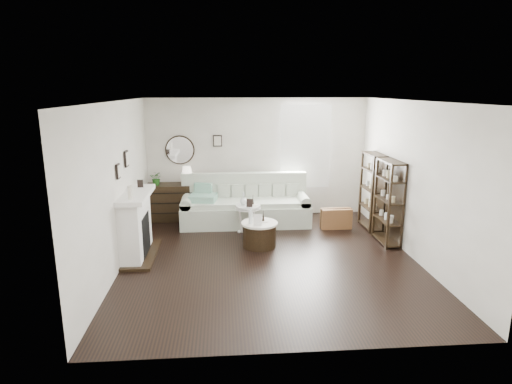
{
  "coord_description": "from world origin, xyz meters",
  "views": [
    {
      "loc": [
        -0.78,
        -6.95,
        2.89
      ],
      "look_at": [
        -0.18,
        0.8,
        1.01
      ],
      "focal_mm": 30.0,
      "sensor_mm": 36.0,
      "label": 1
    }
  ],
  "objects": [
    {
      "name": "card_frame_ped",
      "position": [
        -0.28,
        1.17,
        0.7
      ],
      "size": [
        0.13,
        0.08,
        0.16
      ],
      "primitive_type": "cube",
      "rotation": [
        -0.21,
        0.0,
        -0.27
      ],
      "color": "black",
      "rests_on": "pedestal_table"
    },
    {
      "name": "card_frame_drum",
      "position": [
        -0.18,
        0.44,
        0.58
      ],
      "size": [
        0.16,
        0.07,
        0.21
      ],
      "primitive_type": "cube",
      "rotation": [
        -0.21,
        0.0,
        -0.11
      ],
      "color": "silver",
      "rests_on": "drum_table"
    },
    {
      "name": "bottle_drum",
      "position": [
        -0.3,
        0.53,
        0.63
      ],
      "size": [
        0.07,
        0.07,
        0.32
      ],
      "primitive_type": "cylinder",
      "color": "silver",
      "rests_on": "drum_table"
    },
    {
      "name": "drum_table",
      "position": [
        -0.13,
        0.61,
        0.24
      ],
      "size": [
        0.68,
        0.68,
        0.47
      ],
      "rotation": [
        0.0,
        0.0,
        -0.27
      ],
      "color": "black",
      "rests_on": "ground"
    },
    {
      "name": "sofa",
      "position": [
        -0.32,
        2.09,
        0.36
      ],
      "size": [
        2.77,
        0.96,
        1.08
      ],
      "color": "#A9B09D",
      "rests_on": "ground"
    },
    {
      "name": "pedestal_table",
      "position": [
        -0.3,
        1.3,
        0.57
      ],
      "size": [
        0.51,
        0.51,
        0.62
      ],
      "rotation": [
        0.0,
        0.0,
        0.07
      ],
      "color": "white",
      "rests_on": "ground"
    },
    {
      "name": "table_lamp",
      "position": [
        -1.59,
        2.47,
        1.02
      ],
      "size": [
        0.32,
        0.32,
        0.4
      ],
      "primitive_type": null,
      "rotation": [
        0.0,
        0.0,
        -0.33
      ],
      "color": "#F5E6CE",
      "rests_on": "dresser"
    },
    {
      "name": "shelf_unit_far",
      "position": [
        2.33,
        1.55,
        0.8
      ],
      "size": [
        0.3,
        0.8,
        1.6
      ],
      "color": "black",
      "rests_on": "ground"
    },
    {
      "name": "shelf_unit_near",
      "position": [
        2.33,
        0.65,
        0.8
      ],
      "size": [
        0.3,
        0.8,
        1.6
      ],
      "color": "black",
      "rests_on": "ground"
    },
    {
      "name": "eiffel_drum",
      "position": [
        -0.05,
        0.66,
        0.57
      ],
      "size": [
        0.14,
        0.14,
        0.19
      ],
      "primitive_type": null,
      "rotation": [
        0.0,
        0.0,
        -0.27
      ],
      "color": "black",
      "rests_on": "drum_table"
    },
    {
      "name": "eiffel_ped",
      "position": [
        -0.2,
        1.33,
        0.71
      ],
      "size": [
        0.12,
        0.12,
        0.18
      ],
      "primitive_type": null,
      "rotation": [
        0.0,
        0.0,
        -0.14
      ],
      "color": "black",
      "rests_on": "pedestal_table"
    },
    {
      "name": "room",
      "position": [
        0.73,
        2.7,
        1.6
      ],
      "size": [
        5.5,
        5.5,
        5.5
      ],
      "color": "black",
      "rests_on": "ground"
    },
    {
      "name": "flask_ped",
      "position": [
        -0.39,
        1.32,
        0.75
      ],
      "size": [
        0.14,
        0.14,
        0.26
      ],
      "primitive_type": null,
      "color": "silver",
      "rests_on": "pedestal_table"
    },
    {
      "name": "potted_plant",
      "position": [
        -2.26,
        2.42,
        0.97
      ],
      "size": [
        0.31,
        0.28,
        0.3
      ],
      "primitive_type": "imported",
      "rotation": [
        0.0,
        0.0,
        -0.16
      ],
      "color": "#205819",
      "rests_on": "dresser"
    },
    {
      "name": "fireplace",
      "position": [
        -2.32,
        0.3,
        0.54
      ],
      "size": [
        0.5,
        1.4,
        1.84
      ],
      "color": "white",
      "rests_on": "ground"
    },
    {
      "name": "dresser",
      "position": [
        -1.95,
        2.47,
        0.41
      ],
      "size": [
        1.23,
        0.53,
        0.82
      ],
      "color": "black",
      "rests_on": "ground"
    },
    {
      "name": "quilt",
      "position": [
        -1.22,
        1.95,
        0.62
      ],
      "size": [
        0.62,
        0.54,
        0.14
      ],
      "primitive_type": "cube",
      "rotation": [
        0.0,
        0.0,
        -0.18
      ],
      "color": "#28935F",
      "rests_on": "sofa"
    },
    {
      "name": "suitcase",
      "position": [
        1.59,
        1.56,
        0.22
      ],
      "size": [
        0.65,
        0.22,
        0.43
      ],
      "primitive_type": "cube",
      "rotation": [
        0.0,
        0.0,
        -0.0
      ],
      "color": "brown",
      "rests_on": "ground"
    }
  ]
}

